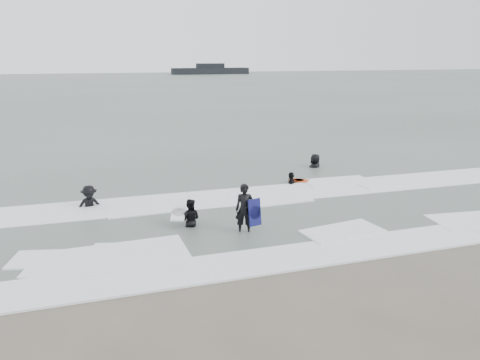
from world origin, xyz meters
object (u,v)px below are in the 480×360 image
object	(u,v)px
surfer_breaker	(90,208)
surfer_right_far	(315,168)
surfer_right_near	(291,184)
surfer_centre	(245,233)
surfer_wading	(190,227)
vessel_horizon	(210,70)

from	to	relation	value
surfer_breaker	surfer_right_far	size ratio (longest dim) A/B	0.94
surfer_right_near	surfer_right_far	distance (m)	3.83
surfer_centre	surfer_wading	world-z (taller)	surfer_centre
surfer_breaker	surfer_right_far	distance (m)	12.67
surfer_wading	surfer_breaker	size ratio (longest dim) A/B	0.88
surfer_wading	surfer_right_far	distance (m)	11.11
surfer_right_near	surfer_right_far	world-z (taller)	surfer_right_far
surfer_breaker	surfer_wading	bearing A→B (deg)	-58.52
surfer_centre	surfer_right_far	xyz separation A→B (m)	(6.77, 8.37, 0.00)
surfer_breaker	surfer_right_far	world-z (taller)	surfer_right_far
surfer_wading	surfer_right_far	world-z (taller)	surfer_right_far
surfer_centre	surfer_breaker	distance (m)	6.99
surfer_wading	vessel_horizon	size ratio (longest dim) A/B	0.06
surfer_centre	surfer_wading	xyz separation A→B (m)	(-1.73, 1.23, 0.00)
surfer_centre	surfer_right_far	world-z (taller)	surfer_right_far
surfer_breaker	surfer_right_near	distance (m)	9.51
surfer_centre	vessel_horizon	size ratio (longest dim) A/B	0.07
surfer_right_near	vessel_horizon	bearing A→B (deg)	-160.22
surfer_centre	surfer_breaker	bearing A→B (deg)	157.72
vessel_horizon	surfer_wading	bearing A→B (deg)	-103.60
surfer_centre	surfer_breaker	size ratio (longest dim) A/B	1.00
surfer_wading	surfer_breaker	world-z (taller)	surfer_breaker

